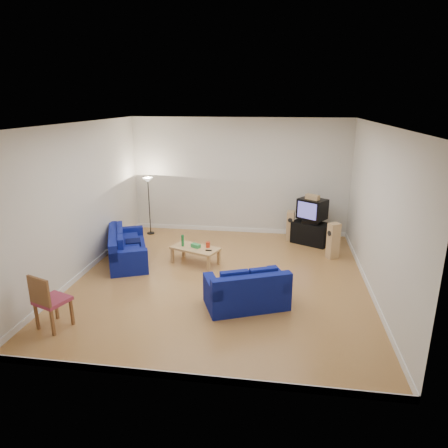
# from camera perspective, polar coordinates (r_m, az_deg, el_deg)

# --- Properties ---
(room) EXTENTS (6.01, 6.51, 3.21)m
(room) POSITION_cam_1_polar(r_m,az_deg,el_deg) (8.00, -0.42, 2.20)
(room) COLOR brown
(room) RESTS_ON ground
(sofa_three_seat) EXTENTS (1.48, 2.04, 0.72)m
(sofa_three_seat) POSITION_cam_1_polar(r_m,az_deg,el_deg) (9.64, -13.86, -3.64)
(sofa_three_seat) COLOR navy
(sofa_three_seat) RESTS_ON ground
(sofa_loveseat) EXTENTS (1.65, 1.31, 0.73)m
(sofa_loveseat) POSITION_cam_1_polar(r_m,az_deg,el_deg) (7.37, 3.31, -9.80)
(sofa_loveseat) COLOR navy
(sofa_loveseat) RESTS_ON ground
(coffee_table) EXTENTS (1.21, 0.90, 0.40)m
(coffee_table) POSITION_cam_1_polar(r_m,az_deg,el_deg) (9.20, -4.12, -3.67)
(coffee_table) COLOR tan
(coffee_table) RESTS_ON ground
(bottle) EXTENTS (0.07, 0.07, 0.27)m
(bottle) POSITION_cam_1_polar(r_m,az_deg,el_deg) (9.25, -5.93, -2.37)
(bottle) COLOR #197233
(bottle) RESTS_ON coffee_table
(tissue_box) EXTENTS (0.24, 0.19, 0.09)m
(tissue_box) POSITION_cam_1_polar(r_m,az_deg,el_deg) (9.17, -4.06, -3.12)
(tissue_box) COLOR green
(tissue_box) RESTS_ON coffee_table
(red_canister) EXTENTS (0.12, 0.12, 0.13)m
(red_canister) POSITION_cam_1_polar(r_m,az_deg,el_deg) (9.15, -2.32, -2.98)
(red_canister) COLOR red
(red_canister) RESTS_ON coffee_table
(remote) EXTENTS (0.15, 0.05, 0.02)m
(remote) POSITION_cam_1_polar(r_m,az_deg,el_deg) (8.97, -2.20, -3.78)
(remote) COLOR black
(remote) RESTS_ON coffee_table
(tv_stand) EXTENTS (1.07, 0.89, 0.57)m
(tv_stand) POSITION_cam_1_polar(r_m,az_deg,el_deg) (10.73, 12.29, -1.27)
(tv_stand) COLOR black
(tv_stand) RESTS_ON ground
(av_receiver) EXTENTS (0.48, 0.42, 0.10)m
(av_receiver) POSITION_cam_1_polar(r_m,az_deg,el_deg) (10.60, 12.28, 0.40)
(av_receiver) COLOR black
(av_receiver) RESTS_ON tv_stand
(television) EXTENTS (0.84, 0.79, 0.52)m
(television) POSITION_cam_1_polar(r_m,az_deg,el_deg) (10.60, 12.48, 2.13)
(television) COLOR black
(television) RESTS_ON av_receiver
(centre_speaker) EXTENTS (0.38, 0.33, 0.13)m
(centre_speaker) POSITION_cam_1_polar(r_m,az_deg,el_deg) (10.48, 12.54, 3.78)
(centre_speaker) COLOR tan
(centre_speaker) RESTS_ON television
(speaker_left) EXTENTS (0.21, 0.27, 0.82)m
(speaker_left) POSITION_cam_1_polar(r_m,az_deg,el_deg) (10.82, 9.45, -0.26)
(speaker_left) COLOR tan
(speaker_left) RESTS_ON ground
(speaker_right) EXTENTS (0.32, 0.31, 0.87)m
(speaker_right) POSITION_cam_1_polar(r_m,az_deg,el_deg) (9.82, 15.33, -2.33)
(speaker_right) COLOR tan
(speaker_right) RESTS_ON ground
(floor_lamp) EXTENTS (0.28, 0.28, 1.61)m
(floor_lamp) POSITION_cam_1_polar(r_m,az_deg,el_deg) (11.19, -10.78, 5.11)
(floor_lamp) COLOR black
(floor_lamp) RESTS_ON ground
(dining_chair) EXTENTS (0.60, 0.60, 0.98)m
(dining_chair) POSITION_cam_1_polar(r_m,az_deg,el_deg) (7.16, -23.83, -9.79)
(dining_chair) COLOR brown
(dining_chair) RESTS_ON ground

